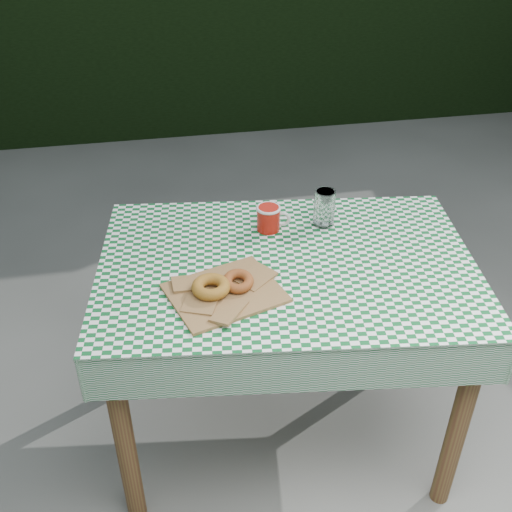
{
  "coord_description": "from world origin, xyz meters",
  "views": [
    {
      "loc": [
        -0.38,
        -1.34,
        1.84
      ],
      "look_at": [
        -0.1,
        0.15,
        0.79
      ],
      "focal_mm": 43.36,
      "sensor_mm": 36.0,
      "label": 1
    }
  ],
  "objects_px": {
    "table": "(284,355)",
    "coffee_mug": "(268,218)",
    "paper_bag": "(225,292)",
    "drinking_glass": "(324,208)"
  },
  "relations": [
    {
      "from": "table",
      "to": "coffee_mug",
      "type": "height_order",
      "value": "coffee_mug"
    },
    {
      "from": "coffee_mug",
      "to": "table",
      "type": "bearing_deg",
      "value": -70.42
    },
    {
      "from": "table",
      "to": "paper_bag",
      "type": "distance_m",
      "value": 0.46
    },
    {
      "from": "paper_bag",
      "to": "drinking_glass",
      "type": "bearing_deg",
      "value": 39.97
    },
    {
      "from": "drinking_glass",
      "to": "coffee_mug",
      "type": "bearing_deg",
      "value": 179.46
    },
    {
      "from": "drinking_glass",
      "to": "paper_bag",
      "type": "bearing_deg",
      "value": -140.03
    },
    {
      "from": "paper_bag",
      "to": "drinking_glass",
      "type": "relative_size",
      "value": 2.42
    },
    {
      "from": "table",
      "to": "drinking_glass",
      "type": "distance_m",
      "value": 0.51
    },
    {
      "from": "table",
      "to": "drinking_glass",
      "type": "bearing_deg",
      "value": 56.69
    },
    {
      "from": "table",
      "to": "paper_bag",
      "type": "bearing_deg",
      "value": -142.92
    }
  ]
}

